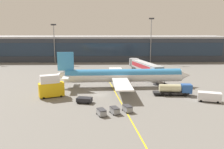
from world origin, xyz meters
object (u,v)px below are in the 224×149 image
Objects in this scene: main_airliner at (123,75)px; fuel_tanker at (175,89)px; baggage_cart_2 at (127,108)px; lavatory_truck at (210,96)px; baggage_cart_0 at (101,112)px; baggage_cart_1 at (115,110)px; pushback_tug at (84,100)px; catering_lift at (51,86)px.

fuel_tanker is (14.30, -10.34, -2.02)m from main_airliner.
main_airliner is at bearing 89.01° from baggage_cart_2.
fuel_tanker reaches higher than lavatory_truck.
main_airliner is at bearing 76.35° from baggage_cart_0.
main_airliner is at bearing 82.29° from baggage_cart_1.
fuel_tanker reaches higher than baggage_cart_0.
pushback_tug is (-11.03, -16.85, -2.92)m from main_airliner.
fuel_tanker is 22.99m from baggage_cart_1.
baggage_cart_0 is (-6.36, -26.18, -2.98)m from main_airliner.
baggage_cart_0 is at bearing -45.74° from catering_lift.
fuel_tanker reaches higher than pushback_tug.
catering_lift is at bearing 142.01° from baggage_cart_1.
catering_lift is at bearing 134.26° from baggage_cart_0.
main_airliner is 27.10m from baggage_cart_0.
catering_lift is 22.01m from baggage_cart_1.
baggage_cart_0 is (-28.19, -9.63, -0.64)m from lavatory_truck.
lavatory_truck is 26.60m from baggage_cart_1.
fuel_tanker is at bearing 42.51° from baggage_cart_2.
baggage_cart_2 is at bearing -31.29° from catering_lift.
catering_lift is (-34.94, -1.18, 1.32)m from fuel_tanker.
fuel_tanker is 2.59× the size of pushback_tug.
baggage_cart_2 is (-22.24, -7.27, -0.64)m from lavatory_truck.
catering_lift reaches higher than pushback_tug.
catering_lift reaches higher than baggage_cart_2.
catering_lift is 1.16× the size of lavatory_truck.
baggage_cart_1 is at bearing 21.66° from baggage_cart_0.
pushback_tug is (-25.33, -6.51, -0.90)m from fuel_tanker.
baggage_cart_0 is 6.40m from baggage_cart_2.
baggage_cart_0 is at bearing -158.34° from baggage_cart_2.
main_airliner is 14.98× the size of baggage_cart_0.
baggage_cart_1 is (-25.21, -8.45, -0.64)m from lavatory_truck.
baggage_cart_2 is (20.23, -12.30, -2.28)m from catering_lift.
pushback_tug is 12.70m from baggage_cart_2.
baggage_cart_0 is at bearing -142.51° from fuel_tanker.
catering_lift is at bearing -178.06° from fuel_tanker.
main_airliner reaches higher than catering_lift.
catering_lift is (-9.61, 5.33, 2.22)m from pushback_tug.
baggage_cart_1 is at bearing -161.47° from lavatory_truck.
lavatory_truck reaches higher than pushback_tug.
lavatory_truck is (21.83, -16.55, -2.35)m from main_airliner.
fuel_tanker is 3.61× the size of baggage_cart_2.
main_airliner is 14.98× the size of baggage_cart_2.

